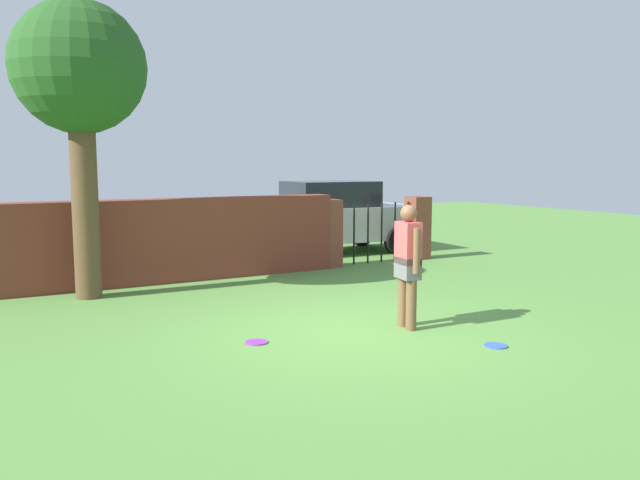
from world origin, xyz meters
name	(u,v)px	position (x,y,z in m)	size (l,w,h in m)	color
ground_plane	(355,331)	(0.00, 0.00, 0.00)	(40.00, 40.00, 0.00)	#568C3D
brick_wall	(147,242)	(-1.50, 4.58, 0.75)	(7.27, 0.50, 1.51)	brown
tree	(79,75)	(-2.65, 3.81, 3.51)	(2.05, 2.05, 4.65)	brown
person	(408,260)	(0.68, -0.20, 0.90)	(0.27, 0.53, 1.62)	brown
fence_gate	(375,231)	(3.39, 4.58, 0.70)	(2.75, 0.44, 1.40)	brown
car	(330,217)	(3.28, 6.31, 0.86)	(4.26, 2.05, 1.72)	#B7B7BC
frisbee_blue	(496,346)	(1.09, -1.40, 0.01)	(0.27, 0.27, 0.02)	blue
frisbee_purple	(257,342)	(-1.32, 0.11, 0.01)	(0.27, 0.27, 0.02)	purple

